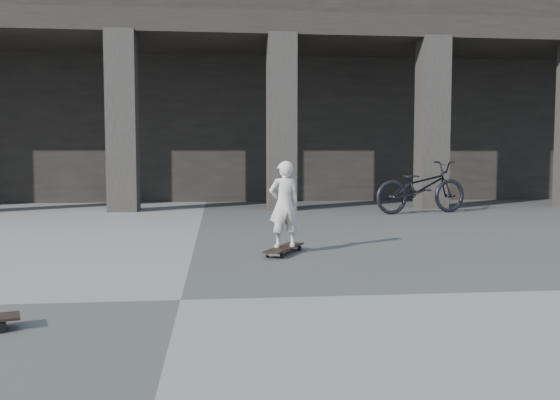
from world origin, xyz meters
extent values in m
plane|color=#474744|center=(0.00, 0.00, 0.00)|extent=(90.00, 90.00, 0.00)
cube|color=black|center=(0.00, 14.00, 3.00)|extent=(28.00, 6.00, 6.00)
cube|color=black|center=(0.00, 9.60, 4.20)|extent=(28.00, 2.80, 0.50)
cube|color=#302C28|center=(-1.79, 8.50, 2.00)|extent=(0.65, 0.65, 4.00)
cube|color=#302C28|center=(1.79, 8.50, 2.00)|extent=(0.65, 0.65, 4.00)
cube|color=#302C28|center=(5.36, 8.50, 2.00)|extent=(0.65, 0.65, 4.00)
cube|color=black|center=(1.15, 2.29, 0.08)|extent=(0.61, 0.90, 0.02)
cube|color=#B2B2B7|center=(1.30, 2.57, 0.04)|extent=(0.19, 0.13, 0.03)
cube|color=#B2B2B7|center=(1.01, 2.01, 0.04)|extent=(0.19, 0.13, 0.03)
cylinder|color=black|center=(1.22, 2.61, 0.03)|extent=(0.06, 0.07, 0.07)
cylinder|color=black|center=(1.39, 2.53, 0.03)|extent=(0.06, 0.07, 0.07)
cylinder|color=black|center=(0.92, 2.05, 0.03)|extent=(0.06, 0.07, 0.07)
cylinder|color=black|center=(1.09, 1.97, 0.03)|extent=(0.06, 0.07, 0.07)
cube|color=#B2B2B7|center=(-1.22, -0.75, 0.05)|extent=(0.11, 0.20, 0.03)
cylinder|color=black|center=(-1.26, -0.66, 0.04)|extent=(0.08, 0.05, 0.07)
cylinder|color=black|center=(-1.19, -0.84, 0.04)|extent=(0.08, 0.05, 0.07)
imported|color=silver|center=(1.15, 2.29, 0.63)|extent=(0.45, 0.34, 1.09)
imported|color=black|center=(4.69, 7.30, 0.57)|extent=(2.27, 1.20, 1.13)
camera|label=1|loc=(0.33, -5.09, 1.24)|focal=38.00mm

